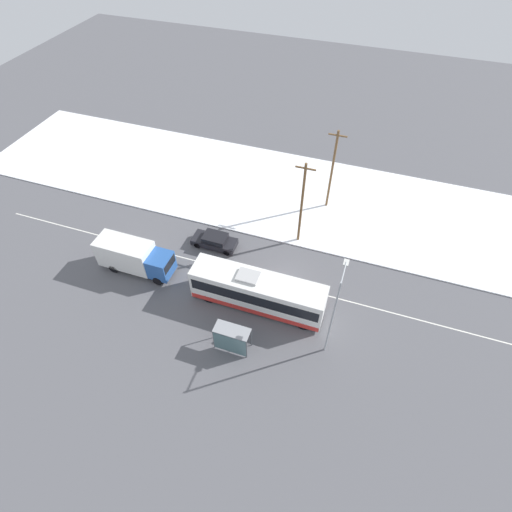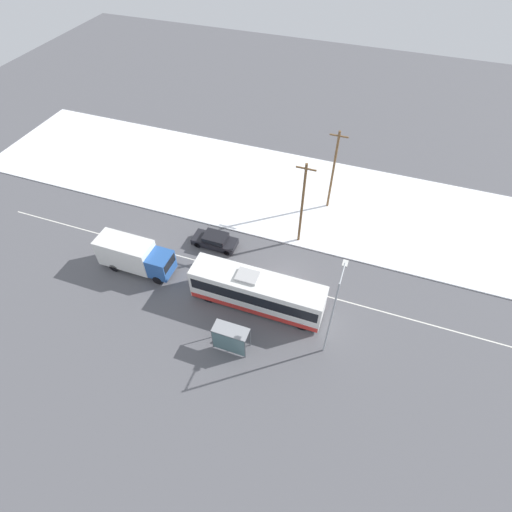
{
  "view_description": "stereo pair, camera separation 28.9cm",
  "coord_description": "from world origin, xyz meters",
  "px_view_note": "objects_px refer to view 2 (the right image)",
  "views": [
    {
      "loc": [
        4.89,
        -22.24,
        28.36
      ],
      "look_at": [
        -3.16,
        1.26,
        1.4
      ],
      "focal_mm": 28.0,
      "sensor_mm": 36.0,
      "label": 1
    },
    {
      "loc": [
        5.16,
        -22.14,
        28.36
      ],
      "look_at": [
        -3.16,
        1.26,
        1.4
      ],
      "focal_mm": 28.0,
      "sensor_mm": 36.0,
      "label": 2
    }
  ],
  "objects_px": {
    "sedan_car": "(215,240)",
    "utility_pole_roadside": "(302,204)",
    "streetlamp": "(334,308)",
    "city_bus": "(257,292)",
    "box_truck": "(134,255)",
    "bus_shelter": "(230,338)",
    "pedestrian_at_stop": "(236,330)",
    "utility_pole_snowlot": "(333,170)"
  },
  "relations": [
    {
      "from": "pedestrian_at_stop",
      "to": "utility_pole_snowlot",
      "type": "height_order",
      "value": "utility_pole_snowlot"
    },
    {
      "from": "pedestrian_at_stop",
      "to": "streetlamp",
      "type": "distance_m",
      "value": 8.32
    },
    {
      "from": "bus_shelter",
      "to": "streetlamp",
      "type": "distance_m",
      "value": 8.3
    },
    {
      "from": "box_truck",
      "to": "bus_shelter",
      "type": "relative_size",
      "value": 2.53
    },
    {
      "from": "box_truck",
      "to": "pedestrian_at_stop",
      "type": "relative_size",
      "value": 4.4
    },
    {
      "from": "sedan_car",
      "to": "bus_shelter",
      "type": "relative_size",
      "value": 1.57
    },
    {
      "from": "streetlamp",
      "to": "sedan_car",
      "type": "bearing_deg",
      "value": 149.75
    },
    {
      "from": "sedan_car",
      "to": "pedestrian_at_stop",
      "type": "xyz_separation_m",
      "value": [
        5.72,
        -8.94,
        0.21
      ]
    },
    {
      "from": "utility_pole_roadside",
      "to": "streetlamp",
      "type": "bearing_deg",
      "value": -64.54
    },
    {
      "from": "city_bus",
      "to": "pedestrian_at_stop",
      "type": "xyz_separation_m",
      "value": [
        -0.53,
        -3.62,
        -0.75
      ]
    },
    {
      "from": "pedestrian_at_stop",
      "to": "sedan_car",
      "type": "bearing_deg",
      "value": 122.58
    },
    {
      "from": "box_truck",
      "to": "utility_pole_roadside",
      "type": "distance_m",
      "value": 16.07
    },
    {
      "from": "box_truck",
      "to": "streetlamp",
      "type": "height_order",
      "value": "streetlamp"
    },
    {
      "from": "box_truck",
      "to": "utility_pole_snowlot",
      "type": "relative_size",
      "value": 0.78
    },
    {
      "from": "utility_pole_roadside",
      "to": "utility_pole_snowlot",
      "type": "distance_m",
      "value": 6.34
    },
    {
      "from": "box_truck",
      "to": "utility_pole_roadside",
      "type": "xyz_separation_m",
      "value": [
        13.27,
        8.56,
        2.98
      ]
    },
    {
      "from": "pedestrian_at_stop",
      "to": "utility_pole_snowlot",
      "type": "distance_m",
      "value": 19.19
    },
    {
      "from": "bus_shelter",
      "to": "streetlamp",
      "type": "relative_size",
      "value": 0.33
    },
    {
      "from": "streetlamp",
      "to": "city_bus",
      "type": "bearing_deg",
      "value": 162.07
    },
    {
      "from": "sedan_car",
      "to": "bus_shelter",
      "type": "height_order",
      "value": "bus_shelter"
    },
    {
      "from": "bus_shelter",
      "to": "utility_pole_roadside",
      "type": "height_order",
      "value": "utility_pole_roadside"
    },
    {
      "from": "sedan_car",
      "to": "utility_pole_snowlot",
      "type": "xyz_separation_m",
      "value": [
        9.1,
        9.57,
        3.95
      ]
    },
    {
      "from": "sedan_car",
      "to": "utility_pole_roadside",
      "type": "xyz_separation_m",
      "value": [
        7.54,
        3.43,
        3.96
      ]
    },
    {
      "from": "streetlamp",
      "to": "utility_pole_roadside",
      "type": "height_order",
      "value": "utility_pole_roadside"
    },
    {
      "from": "utility_pole_roadside",
      "to": "bus_shelter",
      "type": "bearing_deg",
      "value": -97.6
    },
    {
      "from": "city_bus",
      "to": "sedan_car",
      "type": "bearing_deg",
      "value": 139.59
    },
    {
      "from": "city_bus",
      "to": "streetlamp",
      "type": "relative_size",
      "value": 1.34
    },
    {
      "from": "pedestrian_at_stop",
      "to": "streetlamp",
      "type": "xyz_separation_m",
      "value": [
        6.99,
        1.54,
        4.24
      ]
    },
    {
      "from": "box_truck",
      "to": "sedan_car",
      "type": "bearing_deg",
      "value": 41.84
    },
    {
      "from": "bus_shelter",
      "to": "utility_pole_roadside",
      "type": "distance_m",
      "value": 14.05
    },
    {
      "from": "sedan_car",
      "to": "streetlamp",
      "type": "distance_m",
      "value": 15.36
    },
    {
      "from": "city_bus",
      "to": "pedestrian_at_stop",
      "type": "height_order",
      "value": "city_bus"
    },
    {
      "from": "city_bus",
      "to": "pedestrian_at_stop",
      "type": "relative_size",
      "value": 7.1
    },
    {
      "from": "bus_shelter",
      "to": "utility_pole_roadside",
      "type": "relative_size",
      "value": 0.31
    },
    {
      "from": "sedan_car",
      "to": "utility_pole_snowlot",
      "type": "distance_m",
      "value": 13.79
    },
    {
      "from": "sedan_car",
      "to": "utility_pole_snowlot",
      "type": "bearing_deg",
      "value": -133.56
    },
    {
      "from": "utility_pole_snowlot",
      "to": "box_truck",
      "type": "bearing_deg",
      "value": -135.25
    },
    {
      "from": "city_bus",
      "to": "bus_shelter",
      "type": "xyz_separation_m",
      "value": [
        -0.52,
        -4.84,
        -0.05
      ]
    },
    {
      "from": "sedan_car",
      "to": "utility_pole_roadside",
      "type": "distance_m",
      "value": 9.18
    },
    {
      "from": "pedestrian_at_stop",
      "to": "bus_shelter",
      "type": "relative_size",
      "value": 0.57
    },
    {
      "from": "city_bus",
      "to": "box_truck",
      "type": "distance_m",
      "value": 11.98
    },
    {
      "from": "utility_pole_roadside",
      "to": "utility_pole_snowlot",
      "type": "xyz_separation_m",
      "value": [
        1.56,
        6.14,
        -0.01
      ]
    }
  ]
}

